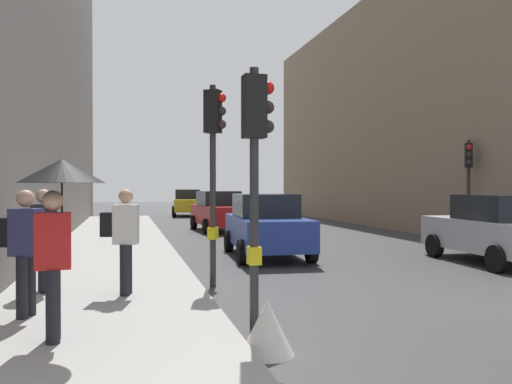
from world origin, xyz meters
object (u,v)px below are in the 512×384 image
object	(u,v)px
car_blue_van	(266,225)
pedestrian_in_dark_coat	(44,236)
car_red_sedan	(219,211)
car_silver_hatchback	(496,229)
pedestrian_with_black_backpack	(123,235)
pedestrian_with_grey_backpack	(23,245)
warning_sign_triangle	(267,327)
pedestrian_with_umbrella	(59,198)
car_yellow_taxi	(187,203)
traffic_light_mid_street	(469,172)
traffic_light_near_right	(214,148)
traffic_light_near_left	(256,150)

from	to	relation	value
car_blue_van	pedestrian_in_dark_coat	bearing A→B (deg)	-138.40
car_red_sedan	car_silver_hatchback	xyz separation A→B (m)	(5.16, -11.41, 0.00)
car_silver_hatchback	pedestrian_with_black_backpack	size ratio (longest dim) A/B	2.42
pedestrian_with_black_backpack	pedestrian_with_grey_backpack	size ratio (longest dim) A/B	1.00
car_silver_hatchback	warning_sign_triangle	xyz separation A→B (m)	(-7.58, -5.60, -0.55)
car_red_sedan	pedestrian_with_umbrella	bearing A→B (deg)	-106.29
car_yellow_taxi	pedestrian_in_dark_coat	xyz separation A→B (m)	(-5.38, -25.52, 0.25)
car_blue_van	pedestrian_with_black_backpack	bearing A→B (deg)	-126.91
traffic_light_mid_street	car_silver_hatchback	world-z (taller)	traffic_light_mid_street
pedestrian_with_grey_backpack	car_yellow_taxi	bearing A→B (deg)	78.78
car_yellow_taxi	pedestrian_in_dark_coat	bearing A→B (deg)	-101.92
car_blue_van	pedestrian_with_black_backpack	size ratio (longest dim) A/B	2.43
traffic_light_mid_street	car_silver_hatchback	size ratio (longest dim) A/B	0.83
traffic_light_near_right	car_red_sedan	xyz separation A→B (m)	(2.34, 12.69, -1.86)
traffic_light_near_right	car_yellow_taxi	size ratio (longest dim) A/B	0.92
traffic_light_near_right	pedestrian_with_black_backpack	bearing A→B (deg)	-145.93
car_red_sedan	car_blue_van	world-z (taller)	same
traffic_light_near_left	car_blue_van	world-z (taller)	traffic_light_near_left
traffic_light_mid_street	warning_sign_triangle	xyz separation A→B (m)	(-9.77, -9.72, -2.13)
car_blue_van	pedestrian_with_umbrella	xyz separation A→B (m)	(-4.60, -7.70, 0.96)
traffic_light_near_right	pedestrian_in_dark_coat	bearing A→B (deg)	-168.40
traffic_light_near_right	pedestrian_with_umbrella	bearing A→B (deg)	-123.48
car_red_sedan	pedestrian_in_dark_coat	distance (m)	14.38
traffic_light_near_right	car_yellow_taxi	xyz separation A→B (m)	(2.33, 24.89, -1.86)
traffic_light_near_right	pedestrian_with_grey_backpack	xyz separation A→B (m)	(-3.08, -2.38, -1.57)
warning_sign_triangle	pedestrian_with_black_backpack	bearing A→B (deg)	117.61
traffic_light_mid_street	car_silver_hatchback	xyz separation A→B (m)	(-2.18, -4.12, -1.58)
pedestrian_with_umbrella	pedestrian_in_dark_coat	world-z (taller)	pedestrian_with_umbrella
traffic_light_mid_street	car_yellow_taxi	distance (m)	20.88
warning_sign_triangle	car_silver_hatchback	bearing A→B (deg)	36.46
warning_sign_triangle	pedestrian_with_umbrella	bearing A→B (deg)	165.42
car_yellow_taxi	pedestrian_with_grey_backpack	size ratio (longest dim) A/B	2.44
traffic_light_near_right	pedestrian_with_umbrella	size ratio (longest dim) A/B	1.85
car_red_sedan	car_yellow_taxi	xyz separation A→B (m)	(-0.02, 12.19, 0.00)
car_yellow_taxi	pedestrian_with_grey_backpack	distance (m)	27.80
pedestrian_in_dark_coat	pedestrian_with_umbrella	bearing A→B (deg)	-78.80
car_blue_van	pedestrian_with_umbrella	size ratio (longest dim) A/B	2.01
car_yellow_taxi	warning_sign_triangle	distance (m)	29.31
warning_sign_triangle	car_blue_van	bearing A→B (deg)	74.96
traffic_light_mid_street	pedestrian_in_dark_coat	size ratio (longest dim) A/B	2.01
pedestrian_with_grey_backpack	car_blue_van	bearing A→B (deg)	50.62
pedestrian_in_dark_coat	car_blue_van	bearing A→B (deg)	41.60
car_red_sedan	car_silver_hatchback	bearing A→B (deg)	-65.68
traffic_light_near_right	car_blue_van	world-z (taller)	traffic_light_near_right
car_silver_hatchback	pedestrian_in_dark_coat	world-z (taller)	pedestrian_in_dark_coat
car_red_sedan	car_yellow_taxi	size ratio (longest dim) A/B	1.00
traffic_light_near_left	pedestrian_in_dark_coat	size ratio (longest dim) A/B	2.01
car_red_sedan	pedestrian_in_dark_coat	size ratio (longest dim) A/B	2.43
traffic_light_near_right	car_silver_hatchback	xyz separation A→B (m)	(7.50, 1.29, -1.86)
traffic_light_mid_street	car_red_sedan	size ratio (longest dim) A/B	0.83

